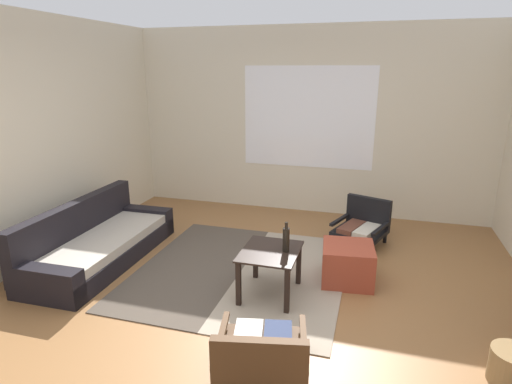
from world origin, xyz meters
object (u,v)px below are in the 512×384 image
at_px(coffee_table, 270,259).
at_px(ottoman_orange, 348,264).
at_px(armchair_striped_foreground, 261,353).
at_px(glass_bottle, 286,239).
at_px(armchair_by_window, 363,224).
at_px(couch, 98,243).

bearing_deg(coffee_table, ottoman_orange, 34.61).
bearing_deg(armchair_striped_foreground, glass_bottle, 94.37).
xyz_separation_m(coffee_table, armchair_striped_foreground, (0.23, -1.15, -0.15)).
relative_size(armchair_by_window, ottoman_orange, 1.43).
bearing_deg(couch, armchair_striped_foreground, -30.34).
bearing_deg(glass_bottle, ottoman_orange, 39.60).
bearing_deg(armchair_striped_foreground, armchair_by_window, 78.46).
bearing_deg(armchair_by_window, ottoman_orange, -95.09).
bearing_deg(ottoman_orange, couch, -174.05).
xyz_separation_m(couch, armchair_striped_foreground, (2.29, -1.34, 0.02)).
height_order(armchair_by_window, glass_bottle, glass_bottle).
bearing_deg(armchair_by_window, coffee_table, -116.66).
xyz_separation_m(couch, glass_bottle, (2.20, -0.17, 0.38)).
bearing_deg(coffee_table, armchair_by_window, 63.34).
distance_m(armchair_striped_foreground, ottoman_orange, 1.69).
distance_m(coffee_table, armchair_striped_foreground, 1.18).
bearing_deg(couch, armchair_by_window, 25.88).
height_order(couch, armchair_striped_foreground, couch).
distance_m(couch, armchair_by_window, 3.17).
bearing_deg(armchair_striped_foreground, couch, 149.66).
relative_size(couch, armchair_striped_foreground, 2.64).
bearing_deg(coffee_table, armchair_striped_foreground, -78.53).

